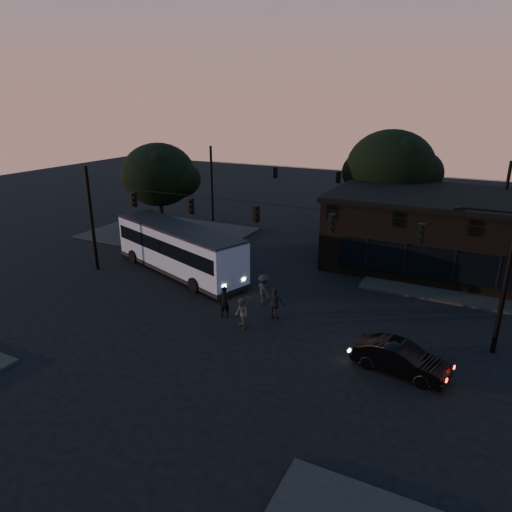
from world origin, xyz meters
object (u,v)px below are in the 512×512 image
at_px(pedestrian_a, 224,302).
at_px(pedestrian_c, 275,304).
at_px(pedestrian_b, 241,313).
at_px(building, 439,230).
at_px(car, 400,358).
at_px(bus, 178,247).
at_px(pedestrian_d, 264,289).

relative_size(pedestrian_a, pedestrian_c, 0.98).
bearing_deg(pedestrian_b, pedestrian_a, -156.60).
distance_m(building, car, 15.93).
distance_m(pedestrian_a, pedestrian_c, 2.84).
bearing_deg(car, pedestrian_c, 82.28).
height_order(bus, pedestrian_c, bus).
bearing_deg(building, bus, -148.78).
distance_m(building, pedestrian_a, 17.58).
xyz_separation_m(bus, pedestrian_c, (9.15, -3.68, -0.97)).
xyz_separation_m(car, pedestrian_b, (-8.42, 0.55, 0.15)).
bearing_deg(pedestrian_b, car, 44.88).
bearing_deg(pedestrian_d, pedestrian_c, 170.24).
distance_m(pedestrian_b, pedestrian_d, 3.34).
relative_size(car, pedestrian_c, 2.28).
height_order(bus, pedestrian_d, bus).
bearing_deg(pedestrian_c, pedestrian_d, -50.74).
relative_size(building, pedestrian_b, 9.06).
relative_size(pedestrian_a, pedestrian_b, 1.08).
bearing_deg(car, pedestrian_d, 75.82).
height_order(car, pedestrian_d, pedestrian_d).
bearing_deg(pedestrian_a, car, -17.59).
distance_m(bus, pedestrian_a, 8.11).
xyz_separation_m(building, pedestrian_a, (-9.70, -14.56, -1.79)).
distance_m(car, pedestrian_b, 8.44).
height_order(bus, pedestrian_b, bus).
height_order(pedestrian_c, pedestrian_d, same).
relative_size(pedestrian_c, pedestrian_d, 1.00).
height_order(building, bus, building).
bearing_deg(car, bus, 79.81).
height_order(pedestrian_b, pedestrian_d, pedestrian_d).
bearing_deg(pedestrian_c, bus, -25.23).
height_order(building, car, building).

